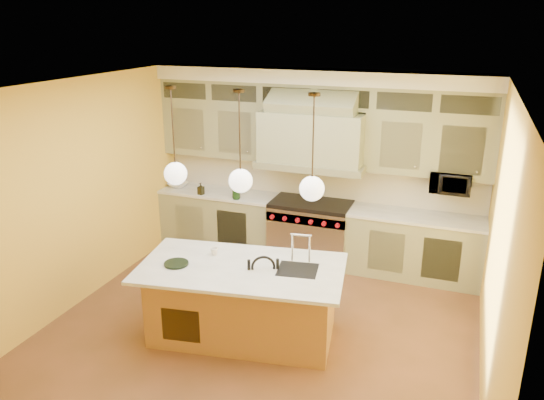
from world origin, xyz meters
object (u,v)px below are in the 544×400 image
at_px(counter_stool, 264,299).
at_px(microwave, 451,182).
at_px(range, 311,231).
at_px(kitchen_island, 243,300).

relative_size(counter_stool, microwave, 2.00).
bearing_deg(range, microwave, 3.12).
bearing_deg(microwave, kitchen_island, -131.23).
distance_m(range, counter_stool, 2.43).
bearing_deg(counter_stool, range, 69.26).
height_order(counter_stool, microwave, microwave).
height_order(kitchen_island, microwave, microwave).
relative_size(range, kitchen_island, 0.48).
xyz_separation_m(counter_stool, microwave, (1.78, 2.52, 0.84)).
distance_m(range, microwave, 2.18).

